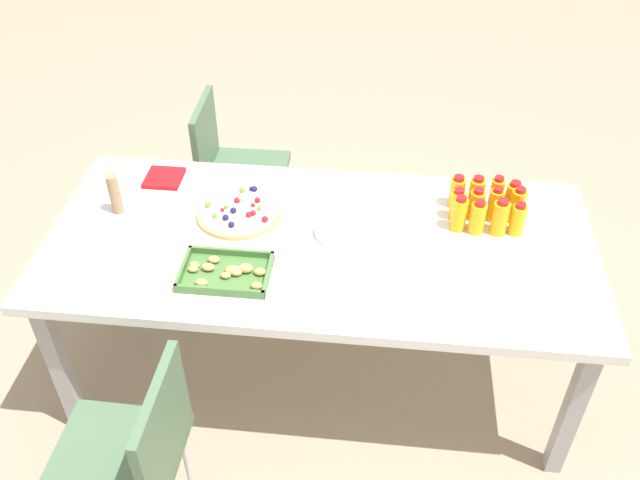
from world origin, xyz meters
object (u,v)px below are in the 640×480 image
juice_bottle_4 (517,205)px  fruit_pizza (239,211)px  chair_far_right (133,454)px  juice_bottle_3 (457,192)px  juice_bottle_9 (500,218)px  chair_near_right (231,164)px  party_table (319,252)px  juice_bottle_8 (518,219)px  juice_bottle_2 (476,194)px  juice_bottle_1 (496,194)px  snack_tray (226,273)px  napkin_stack (164,178)px  juice_bottle_11 (459,214)px  juice_bottle_0 (513,197)px  plate_stack (338,231)px  juice_bottle_5 (495,205)px  juice_bottle_10 (478,218)px  cardboard_tube (115,194)px  juice_bottle_7 (457,205)px  juice_bottle_6 (476,205)px

juice_bottle_4 → fruit_pizza: juice_bottle_4 is taller
chair_far_right → juice_bottle_3: size_ratio=6.06×
juice_bottle_9 → chair_near_right: bearing=-30.4°
party_table → juice_bottle_8: size_ratio=15.09×
chair_near_right → fruit_pizza: (-0.20, 0.69, 0.25)m
juice_bottle_2 → juice_bottle_4: (-0.15, 0.07, 0.00)m
juice_bottle_1 → snack_tray: juice_bottle_1 is taller
juice_bottle_2 → napkin_stack: bearing=-2.6°
juice_bottle_2 → juice_bottle_8: bearing=135.1°
juice_bottle_11 → napkin_stack: juice_bottle_11 is taller
juice_bottle_0 → fruit_pizza: juice_bottle_0 is taller
chair_far_right → plate_stack: size_ratio=4.73×
juice_bottle_5 → juice_bottle_11: (0.14, 0.07, 0.00)m
chair_far_right → juice_bottle_5: (-1.15, -1.01, 0.30)m
chair_near_right → juice_bottle_10: (-1.11, 0.70, 0.30)m
juice_bottle_4 → plate_stack: 0.69m
juice_bottle_4 → juice_bottle_5: (0.08, 0.00, -0.00)m
fruit_pizza → snack_tray: bearing=94.2°
chair_far_right → juice_bottle_0: 1.66m
juice_bottle_3 → juice_bottle_8: bearing=145.1°
chair_near_right → juice_bottle_5: juice_bottle_5 is taller
fruit_pizza → cardboard_tube: cardboard_tube is taller
napkin_stack → juice_bottle_1: bearing=177.7°
juice_bottle_1 → fruit_pizza: (0.99, 0.15, -0.06)m
juice_bottle_5 → snack_tray: bearing=24.0°
juice_bottle_7 → juice_bottle_8: same height
juice_bottle_4 → juice_bottle_1: bearing=-43.4°
party_table → juice_bottle_9: size_ratio=13.65×
juice_bottle_9 → plate_stack: bearing=7.0°
chair_far_right → snack_tray: size_ratio=2.65×
juice_bottle_1 → napkin_stack: 1.35m
juice_bottle_5 → cardboard_tube: cardboard_tube is taller
juice_bottle_11 → party_table: bearing=13.4°
juice_bottle_7 → plate_stack: bearing=18.2°
party_table → chair_far_right: size_ratio=2.47×
juice_bottle_7 → cardboard_tube: (1.32, 0.10, 0.02)m
snack_tray → juice_bottle_7: bearing=-152.8°
juice_bottle_0 → juice_bottle_7: bearing=19.5°
juice_bottle_1 → juice_bottle_8: size_ratio=1.09×
napkin_stack → plate_stack: bearing=159.6°
juice_bottle_4 → juice_bottle_11: 0.24m
party_table → plate_stack: size_ratio=11.67×
chair_near_right → cardboard_tube: 0.84m
party_table → snack_tray: size_ratio=6.54×
juice_bottle_5 → juice_bottle_0: bearing=-137.0°
juice_bottle_2 → juice_bottle_6: 0.07m
party_table → juice_bottle_7: (-0.51, -0.19, 0.13)m
fruit_pizza → cardboard_tube: bearing=4.0°
chair_far_right → juice_bottle_9: bearing=-50.1°
juice_bottle_3 → plate_stack: 0.51m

